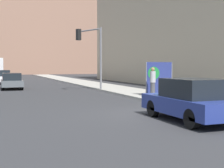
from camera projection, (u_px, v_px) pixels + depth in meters
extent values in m
plane|color=#303033|center=(158.00, 115.00, 12.47)|extent=(160.00, 160.00, 0.00)
cube|color=#A8A399|center=(110.00, 88.00, 27.68)|extent=(3.38, 90.00, 0.12)
cube|color=#936B56|center=(12.00, 4.00, 77.44)|extent=(52.00, 12.00, 35.04)
cube|color=tan|center=(184.00, 21.00, 34.70)|extent=(10.00, 32.00, 14.06)
cylinder|color=#474C56|center=(188.00, 100.00, 15.01)|extent=(0.03, 0.03, 0.43)
cylinder|color=#474C56|center=(195.00, 99.00, 15.14)|extent=(0.03, 0.03, 0.43)
cylinder|color=#474C56|center=(184.00, 99.00, 15.35)|extent=(0.03, 0.03, 0.43)
cylinder|color=#474C56|center=(190.00, 99.00, 15.48)|extent=(0.03, 0.03, 0.43)
cube|color=navy|center=(190.00, 95.00, 15.23)|extent=(0.40, 0.40, 0.02)
cube|color=navy|center=(187.00, 90.00, 15.40)|extent=(0.40, 0.02, 0.38)
cylinder|color=black|center=(192.00, 93.00, 15.08)|extent=(0.18, 0.42, 0.18)
cylinder|color=black|center=(194.00, 100.00, 14.90)|extent=(0.16, 0.16, 0.43)
cube|color=black|center=(195.00, 104.00, 14.85)|extent=(0.20, 0.28, 0.10)
cylinder|color=black|center=(189.00, 89.00, 15.25)|extent=(0.34, 0.34, 0.52)
sphere|color=tan|center=(189.00, 82.00, 15.23)|extent=(0.22, 0.22, 0.22)
cylinder|color=black|center=(185.00, 88.00, 15.05)|extent=(0.45, 0.09, 0.09)
cube|color=white|center=(181.00, 87.00, 14.98)|extent=(0.55, 0.02, 0.32)
cube|color=navy|center=(181.00, 87.00, 14.97)|extent=(0.42, 0.01, 0.08)
cylinder|color=#424247|center=(153.00, 90.00, 18.68)|extent=(0.28, 0.28, 0.86)
cylinder|color=#9E9EA3|center=(153.00, 77.00, 18.64)|extent=(0.34, 0.34, 0.68)
sphere|color=#936B4C|center=(153.00, 69.00, 18.61)|extent=(0.22, 0.22, 0.22)
cylinder|color=slate|center=(146.00, 79.00, 19.35)|extent=(0.06, 0.06, 2.09)
cylinder|color=slate|center=(172.00, 78.00, 19.99)|extent=(0.06, 0.06, 2.09)
cube|color=navy|center=(159.00, 78.00, 19.67)|extent=(1.83, 0.02, 1.99)
cylinder|color=#197A33|center=(154.00, 73.00, 19.49)|extent=(0.81, 0.01, 0.81)
cylinder|color=slate|center=(101.00, 58.00, 25.11)|extent=(0.16, 0.16, 4.94)
cylinder|color=slate|center=(90.00, 30.00, 24.25)|extent=(0.91, 2.08, 0.11)
cube|color=black|center=(79.00, 35.00, 23.54)|extent=(0.39, 0.39, 0.84)
sphere|color=green|center=(79.00, 38.00, 23.56)|extent=(0.18, 0.18, 0.18)
cube|color=navy|center=(191.00, 105.00, 11.11)|extent=(1.89, 4.12, 0.57)
cube|color=black|center=(194.00, 88.00, 10.92)|extent=(1.62, 2.14, 0.66)
cylinder|color=black|center=(153.00, 108.00, 12.02)|extent=(0.22, 0.64, 0.64)
cylinder|color=black|center=(190.00, 106.00, 12.60)|extent=(0.22, 0.64, 0.64)
cylinder|color=black|center=(192.00, 119.00, 9.64)|extent=(0.22, 0.64, 0.64)
cube|color=#565B60|center=(12.00, 83.00, 26.59)|extent=(1.70, 4.21, 0.50)
cube|color=black|center=(12.00, 77.00, 26.40)|extent=(1.46, 2.19, 0.61)
cylinder|color=black|center=(2.00, 85.00, 27.56)|extent=(0.22, 0.64, 0.64)
cylinder|color=black|center=(20.00, 84.00, 28.08)|extent=(0.22, 0.64, 0.64)
cylinder|color=black|center=(3.00, 86.00, 25.12)|extent=(0.22, 0.64, 0.64)
cylinder|color=black|center=(22.00, 86.00, 25.64)|extent=(0.22, 0.64, 0.64)
cube|color=white|center=(3.00, 79.00, 34.72)|extent=(1.71, 4.12, 0.58)
cube|color=black|center=(3.00, 73.00, 34.53)|extent=(1.47, 2.14, 0.67)
cylinder|color=black|center=(9.00, 80.00, 36.19)|extent=(0.22, 0.64, 0.64)
cylinder|color=black|center=(10.00, 81.00, 33.80)|extent=(0.22, 0.64, 0.64)
cylinder|color=black|center=(1.00, 75.00, 53.83)|extent=(0.30, 1.04, 1.04)
cylinder|color=black|center=(2.00, 76.00, 47.63)|extent=(0.30, 1.04, 1.04)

